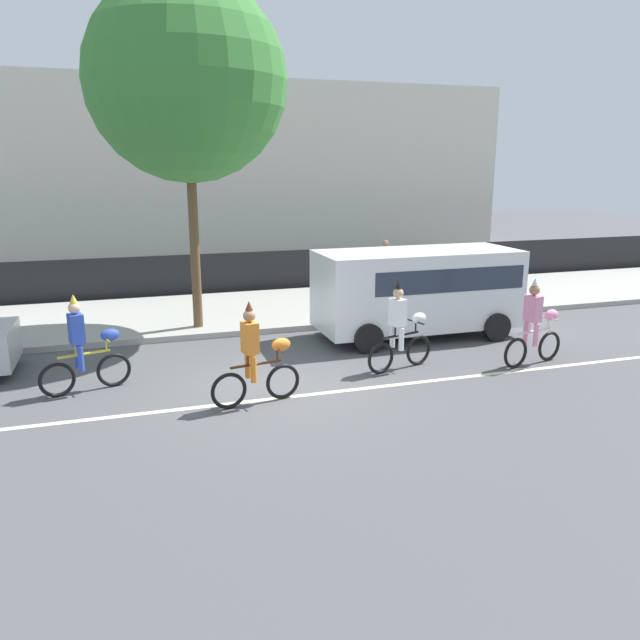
% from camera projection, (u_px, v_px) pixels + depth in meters
% --- Properties ---
extents(ground_plane, '(80.00, 80.00, 0.00)m').
position_uv_depth(ground_plane, '(271.00, 390.00, 12.05)').
color(ground_plane, '#4C4C4F').
extents(road_centre_line, '(36.00, 0.14, 0.01)m').
position_uv_depth(road_centre_line, '(277.00, 398.00, 11.59)').
color(road_centre_line, beige).
rests_on(road_centre_line, ground).
extents(sidewalk_curb, '(60.00, 5.00, 0.15)m').
position_uv_depth(sidewalk_curb, '(219.00, 312.00, 18.04)').
color(sidewalk_curb, '#9E9B93').
rests_on(sidewalk_curb, ground).
extents(fence_line, '(40.00, 0.08, 1.40)m').
position_uv_depth(fence_line, '(205.00, 275.00, 20.57)').
color(fence_line, black).
rests_on(fence_line, ground).
extents(building_backdrop, '(28.00, 8.00, 7.54)m').
position_uv_depth(building_backdrop, '(170.00, 176.00, 27.71)').
color(building_backdrop, beige).
rests_on(building_backdrop, ground).
extents(parade_cyclist_cobalt, '(1.67, 0.63, 1.92)m').
position_uv_depth(parade_cyclist_cobalt, '(85.00, 349.00, 11.76)').
color(parade_cyclist_cobalt, black).
rests_on(parade_cyclist_cobalt, ground).
extents(parade_cyclist_orange, '(1.71, 0.53, 1.92)m').
position_uv_depth(parade_cyclist_orange, '(256.00, 359.00, 11.15)').
color(parade_cyclist_orange, black).
rests_on(parade_cyclist_orange, ground).
extents(parade_cyclist_zebra, '(1.67, 0.64, 1.92)m').
position_uv_depth(parade_cyclist_zebra, '(401.00, 331.00, 13.07)').
color(parade_cyclist_zebra, black).
rests_on(parade_cyclist_zebra, ground).
extents(parade_cyclist_pink, '(1.69, 0.57, 1.92)m').
position_uv_depth(parade_cyclist_pink, '(535.00, 327.00, 13.39)').
color(parade_cyclist_pink, black).
rests_on(parade_cyclist_pink, ground).
extents(parked_van_white, '(5.00, 2.22, 2.18)m').
position_uv_depth(parked_van_white, '(420.00, 286.00, 15.56)').
color(parked_van_white, white).
rests_on(parked_van_white, ground).
extents(street_tree_near_lamp, '(4.78, 4.78, 8.41)m').
position_uv_depth(street_tree_near_lamp, '(187.00, 81.00, 14.75)').
color(street_tree_near_lamp, brown).
rests_on(street_tree_near_lamp, sidewalk_curb).
extents(pedestrian_onlooker, '(0.32, 0.20, 1.62)m').
position_uv_depth(pedestrian_onlooker, '(385.00, 263.00, 21.13)').
color(pedestrian_onlooker, '#33333D').
rests_on(pedestrian_onlooker, sidewalk_curb).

